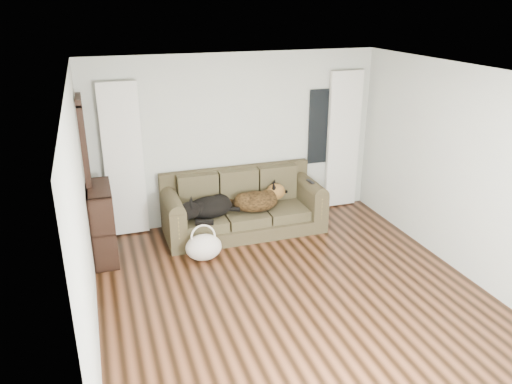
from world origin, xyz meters
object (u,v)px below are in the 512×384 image
object	(u,v)px
tote_bag	(204,249)
bookshelf	(102,224)
sofa	(244,203)
dog_black_lab	(208,209)
dog_shepherd	(258,201)

from	to	relation	value
tote_bag	bookshelf	size ratio (longest dim) A/B	0.48
tote_bag	sofa	bearing A→B (deg)	41.28
dog_black_lab	dog_shepherd	distance (m)	0.78
sofa	dog_shepherd	xyz separation A→B (m)	(0.20, -0.05, 0.04)
dog_shepherd	dog_black_lab	bearing A→B (deg)	7.84
sofa	dog_black_lab	distance (m)	0.58
dog_shepherd	bookshelf	bearing A→B (deg)	9.03
sofa	bookshelf	bearing A→B (deg)	-174.09
dog_shepherd	bookshelf	size ratio (longest dim) A/B	0.69
sofa	dog_shepherd	distance (m)	0.22
sofa	bookshelf	size ratio (longest dim) A/B	2.30
dog_shepherd	tote_bag	distance (m)	1.21
bookshelf	sofa	bearing A→B (deg)	3.24
sofa	dog_black_lab	bearing A→B (deg)	-170.83
dog_shepherd	bookshelf	xyz separation A→B (m)	(-2.25, -0.16, 0.01)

